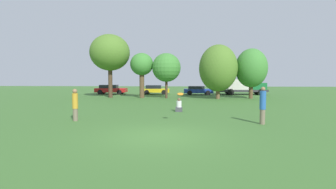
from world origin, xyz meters
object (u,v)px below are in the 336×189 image
(person_catcher, at_px, (263,105))
(delivery_truck_green, at_px, (241,86))
(tree_0, at_px, (110,53))
(tree_2, at_px, (166,68))
(parked_car_yellow, at_px, (155,89))
(person_thrower, at_px, (75,104))
(parked_car_red, at_px, (111,89))
(tree_4, at_px, (251,68))
(parked_car_blue, at_px, (198,90))
(tree_3, at_px, (218,68))
(frisbee, at_px, (180,94))
(bystander_sitting, at_px, (179,106))
(tree_1, at_px, (142,65))

(person_catcher, xyz_separation_m, delivery_truck_green, (3.83, 22.26, 0.23))
(person_catcher, relative_size, tree_0, 0.25)
(tree_0, distance_m, tree_2, 6.85)
(tree_0, distance_m, parked_car_yellow, 8.96)
(person_thrower, xyz_separation_m, parked_car_red, (-4.91, 21.87, -0.18))
(tree_4, height_order, parked_car_red, tree_4)
(tree_4, xyz_separation_m, parked_car_yellow, (-11.55, 6.52, -2.69))
(parked_car_red, relative_size, parked_car_blue, 1.12)
(tree_4, bearing_deg, person_thrower, -129.87)
(person_catcher, xyz_separation_m, tree_3, (-0.25, 15.12, 2.41))
(tree_0, relative_size, parked_car_red, 1.65)
(person_catcher, xyz_separation_m, frisbee, (-4.01, -0.03, 0.53))
(frisbee, relative_size, bystander_sitting, 0.32)
(tree_1, xyz_separation_m, tree_4, (12.26, 0.01, -0.38))
(person_thrower, height_order, tree_2, tree_2)
(tree_1, bearing_deg, frisbee, -73.16)
(person_catcher, height_order, bystander_sitting, person_catcher)
(frisbee, bearing_deg, person_thrower, 177.28)
(person_catcher, distance_m, tree_1, 18.29)
(person_thrower, height_order, parked_car_blue, person_thrower)
(person_thrower, relative_size, tree_2, 0.33)
(delivery_truck_green, bearing_deg, tree_1, -155.38)
(parked_car_red, height_order, parked_car_yellow, parked_car_red)
(person_thrower, height_order, delivery_truck_green, delivery_truck_green)
(bystander_sitting, relative_size, parked_car_yellow, 0.24)
(bystander_sitting, bearing_deg, tree_2, 98.85)
(bystander_sitting, relative_size, tree_1, 0.18)
(frisbee, xyz_separation_m, delivery_truck_green, (7.83, 22.30, -0.30))
(parked_car_yellow, xyz_separation_m, parked_car_blue, (5.92, -0.77, -0.04))
(frisbee, height_order, tree_4, tree_4)
(bystander_sitting, distance_m, tree_1, 12.85)
(tree_0, xyz_separation_m, delivery_truck_green, (16.38, 6.26, -4.03))
(parked_car_red, bearing_deg, person_catcher, -59.38)
(tree_0, height_order, delivery_truck_green, tree_0)
(tree_3, bearing_deg, tree_0, 175.87)
(person_thrower, distance_m, delivery_truck_green, 25.77)
(person_catcher, bearing_deg, parked_car_red, -55.47)
(parked_car_red, xyz_separation_m, parked_car_yellow, (6.35, 0.21, -0.02))
(person_catcher, xyz_separation_m, tree_1, (-8.80, 15.79, 2.80))
(frisbee, distance_m, tree_3, 15.72)
(person_thrower, height_order, tree_0, tree_0)
(tree_3, height_order, parked_car_red, tree_3)
(tree_2, bearing_deg, tree_0, 175.67)
(frisbee, relative_size, delivery_truck_green, 0.05)
(frisbee, bearing_deg, delivery_truck_green, 70.64)
(tree_3, distance_m, tree_4, 3.78)
(tree_2, distance_m, parked_car_blue, 7.67)
(bystander_sitting, distance_m, parked_car_blue, 17.40)
(delivery_truck_green, bearing_deg, parked_car_blue, -175.73)
(bystander_sitting, xyz_separation_m, delivery_truck_green, (8.03, 17.99, 0.79))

